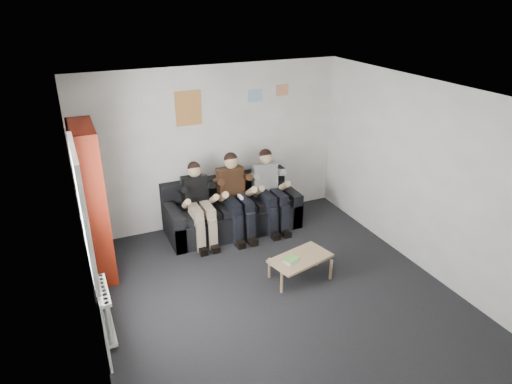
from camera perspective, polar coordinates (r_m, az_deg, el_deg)
room_shell at (r=5.54m, az=3.17°, el=-1.89°), size 5.00×5.00×5.00m
sofa at (r=7.76m, az=-3.06°, el=-2.48°), size 2.22×0.91×0.86m
bookshelf at (r=6.65m, az=-19.73°, el=-1.23°), size 0.33×0.98×2.18m
coffee_table at (r=6.48m, az=5.58°, el=-8.44°), size 0.86×0.47×0.34m
game_cases at (r=6.36m, az=4.43°, el=-8.46°), size 0.21×0.17×0.03m
person_left at (r=7.26m, az=-7.11°, el=-1.53°), size 0.39×0.84×1.31m
person_middle at (r=7.43m, az=-2.56°, el=-0.56°), size 0.42×0.91×1.37m
person_right at (r=7.66m, az=1.75°, el=0.16°), size 0.41×0.88×1.35m
radiator at (r=5.76m, az=-18.14°, el=-13.82°), size 0.10×0.64×0.60m
window at (r=5.38m, az=-19.85°, el=-8.21°), size 0.05×1.30×2.36m
poster_large at (r=7.37m, az=-8.44°, el=10.31°), size 0.42×0.01×0.55m
poster_blue at (r=7.73m, az=-0.10°, el=11.95°), size 0.25×0.01×0.20m
poster_pink at (r=7.93m, az=3.29°, el=12.60°), size 0.22×0.01×0.18m
poster_sign at (r=7.20m, az=-13.22°, el=11.24°), size 0.20×0.01×0.14m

